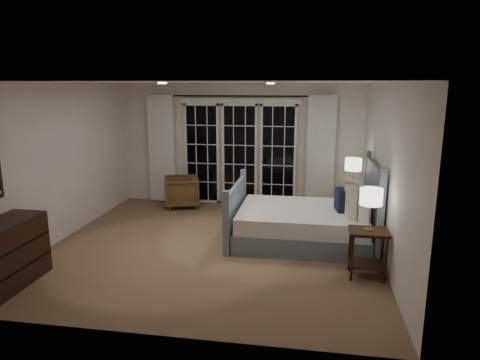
% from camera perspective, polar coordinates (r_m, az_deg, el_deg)
% --- Properties ---
extents(floor, '(5.00, 5.00, 0.00)m').
position_cam_1_polar(floor, '(6.80, -3.52, -8.72)').
color(floor, brown).
rests_on(floor, ground).
extents(ceiling, '(5.00, 5.00, 0.00)m').
position_cam_1_polar(ceiling, '(6.34, -3.83, 12.85)').
color(ceiling, white).
rests_on(ceiling, wall_back).
extents(wall_left, '(0.02, 5.00, 2.50)m').
position_cam_1_polar(wall_left, '(7.42, -22.84, 2.15)').
color(wall_left, white).
rests_on(wall_left, floor).
extents(wall_right, '(0.02, 5.00, 2.50)m').
position_cam_1_polar(wall_right, '(6.38, 18.78, 0.90)').
color(wall_right, white).
rests_on(wall_right, floor).
extents(wall_back, '(5.00, 0.02, 2.50)m').
position_cam_1_polar(wall_back, '(8.87, -0.03, 4.69)').
color(wall_back, white).
rests_on(wall_back, floor).
extents(wall_front, '(5.00, 0.02, 2.50)m').
position_cam_1_polar(wall_front, '(4.13, -11.53, -4.82)').
color(wall_front, white).
rests_on(wall_front, floor).
extents(french_doors, '(2.50, 0.04, 2.20)m').
position_cam_1_polar(french_doors, '(8.86, -0.07, 3.63)').
color(french_doors, black).
rests_on(french_doors, wall_back).
extents(curtain_rod, '(3.50, 0.03, 0.03)m').
position_cam_1_polar(curtain_rod, '(8.69, -0.14, 11.14)').
color(curtain_rod, black).
rests_on(curtain_rod, wall_back).
extents(curtain_left, '(0.55, 0.10, 2.25)m').
position_cam_1_polar(curtain_left, '(9.19, -10.38, 4.12)').
color(curtain_left, white).
rests_on(curtain_left, curtain_rod).
extents(curtain_right, '(0.55, 0.10, 2.25)m').
position_cam_1_polar(curtain_right, '(8.65, 10.70, 3.60)').
color(curtain_right, white).
rests_on(curtain_right, curtain_rod).
extents(downlight_a, '(0.12, 0.12, 0.01)m').
position_cam_1_polar(downlight_a, '(6.80, 4.10, 12.74)').
color(downlight_a, white).
rests_on(downlight_a, ceiling).
extents(downlight_b, '(0.12, 0.12, 0.01)m').
position_cam_1_polar(downlight_b, '(6.12, -10.32, 12.59)').
color(downlight_b, white).
rests_on(downlight_b, ceiling).
extents(bed, '(2.21, 1.58, 1.28)m').
position_cam_1_polar(bed, '(6.94, 8.78, -5.56)').
color(bed, gray).
rests_on(bed, floor).
extents(nightstand_left, '(0.49, 0.39, 0.64)m').
position_cam_1_polar(nightstand_left, '(5.85, 16.67, -8.46)').
color(nightstand_left, black).
rests_on(nightstand_left, floor).
extents(nightstand_right, '(0.47, 0.38, 0.61)m').
position_cam_1_polar(nightstand_right, '(8.06, 14.61, -2.68)').
color(nightstand_right, black).
rests_on(nightstand_right, floor).
extents(lamp_left, '(0.28, 0.28, 0.55)m').
position_cam_1_polar(lamp_left, '(5.65, 17.09, -2.21)').
color(lamp_left, tan).
rests_on(lamp_left, nightstand_left).
extents(lamp_right, '(0.29, 0.29, 0.57)m').
position_cam_1_polar(lamp_right, '(7.92, 14.87, 1.97)').
color(lamp_right, tan).
rests_on(lamp_right, nightstand_right).
extents(armchair, '(0.87, 0.86, 0.63)m').
position_cam_1_polar(armchair, '(8.91, -7.79, -1.52)').
color(armchair, brown).
rests_on(armchair, floor).
extents(dresser, '(0.50, 1.18, 0.83)m').
position_cam_1_polar(dresser, '(6.07, -29.02, -8.83)').
color(dresser, black).
rests_on(dresser, floor).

